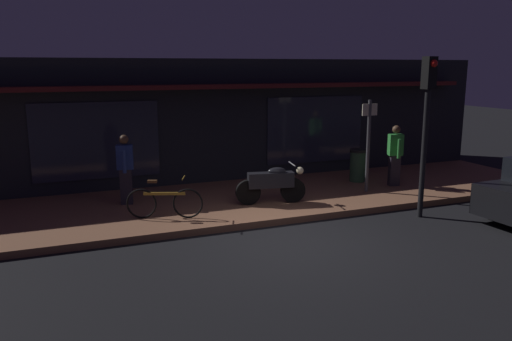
{
  "coord_description": "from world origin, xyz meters",
  "views": [
    {
      "loc": [
        -4.2,
        -8.57,
        3.38
      ],
      "look_at": [
        0.21,
        2.4,
        0.95
      ],
      "focal_mm": 35.52,
      "sensor_mm": 36.0,
      "label": 1
    }
  ],
  "objects_px": {
    "bicycle_parked": "(164,202)",
    "traffic_light_pole": "(427,109)",
    "sign_post": "(368,140)",
    "trash_bin": "(358,165)",
    "motorcycle": "(272,183)",
    "person_bystander": "(395,154)",
    "person_photographer": "(125,168)"
  },
  "relations": [
    {
      "from": "traffic_light_pole",
      "to": "person_bystander",
      "type": "bearing_deg",
      "value": 66.96
    },
    {
      "from": "person_bystander",
      "to": "trash_bin",
      "type": "xyz_separation_m",
      "value": [
        -0.64,
        0.83,
        -0.41
      ]
    },
    {
      "from": "sign_post",
      "to": "motorcycle",
      "type": "bearing_deg",
      "value": -176.37
    },
    {
      "from": "bicycle_parked",
      "to": "trash_bin",
      "type": "height_order",
      "value": "trash_bin"
    },
    {
      "from": "person_bystander",
      "to": "traffic_light_pole",
      "type": "distance_m",
      "value": 2.89
    },
    {
      "from": "bicycle_parked",
      "to": "trash_bin",
      "type": "xyz_separation_m",
      "value": [
        5.89,
        1.55,
        0.11
      ]
    },
    {
      "from": "motorcycle",
      "to": "person_bystander",
      "type": "relative_size",
      "value": 1.01
    },
    {
      "from": "bicycle_parked",
      "to": "person_bystander",
      "type": "distance_m",
      "value": 6.59
    },
    {
      "from": "person_photographer",
      "to": "person_bystander",
      "type": "relative_size",
      "value": 1.0
    },
    {
      "from": "sign_post",
      "to": "traffic_light_pole",
      "type": "bearing_deg",
      "value": -87.04
    },
    {
      "from": "person_photographer",
      "to": "trash_bin",
      "type": "distance_m",
      "value": 6.5
    },
    {
      "from": "sign_post",
      "to": "traffic_light_pole",
      "type": "height_order",
      "value": "traffic_light_pole"
    },
    {
      "from": "traffic_light_pole",
      "to": "trash_bin",
      "type": "bearing_deg",
      "value": 83.82
    },
    {
      "from": "motorcycle",
      "to": "person_photographer",
      "type": "xyz_separation_m",
      "value": [
        -3.25,
        1.26,
        0.38
      ]
    },
    {
      "from": "person_photographer",
      "to": "trash_bin",
      "type": "xyz_separation_m",
      "value": [
        6.49,
        0.03,
        -0.41
      ]
    },
    {
      "from": "person_photographer",
      "to": "traffic_light_pole",
      "type": "relative_size",
      "value": 0.46
    },
    {
      "from": "person_bystander",
      "to": "bicycle_parked",
      "type": "bearing_deg",
      "value": -173.73
    },
    {
      "from": "sign_post",
      "to": "trash_bin",
      "type": "xyz_separation_m",
      "value": [
        0.44,
        1.12,
        -0.89
      ]
    },
    {
      "from": "motorcycle",
      "to": "traffic_light_pole",
      "type": "height_order",
      "value": "traffic_light_pole"
    },
    {
      "from": "person_bystander",
      "to": "sign_post",
      "type": "relative_size",
      "value": 0.7
    },
    {
      "from": "bicycle_parked",
      "to": "person_photographer",
      "type": "xyz_separation_m",
      "value": [
        -0.6,
        1.52,
        0.52
      ]
    },
    {
      "from": "sign_post",
      "to": "bicycle_parked",
      "type": "bearing_deg",
      "value": -175.45
    },
    {
      "from": "bicycle_parked",
      "to": "trash_bin",
      "type": "distance_m",
      "value": 6.09
    },
    {
      "from": "sign_post",
      "to": "traffic_light_pole",
      "type": "xyz_separation_m",
      "value": [
        0.1,
        -2.01,
        0.97
      ]
    },
    {
      "from": "person_photographer",
      "to": "sign_post",
      "type": "bearing_deg",
      "value": -10.15
    },
    {
      "from": "person_photographer",
      "to": "traffic_light_pole",
      "type": "distance_m",
      "value": 7.04
    },
    {
      "from": "motorcycle",
      "to": "sign_post",
      "type": "relative_size",
      "value": 0.71
    },
    {
      "from": "person_photographer",
      "to": "bicycle_parked",
      "type": "bearing_deg",
      "value": -68.46
    },
    {
      "from": "trash_bin",
      "to": "traffic_light_pole",
      "type": "relative_size",
      "value": 0.26
    },
    {
      "from": "person_photographer",
      "to": "traffic_light_pole",
      "type": "xyz_separation_m",
      "value": [
        6.15,
        -3.1,
        1.45
      ]
    },
    {
      "from": "bicycle_parked",
      "to": "traffic_light_pole",
      "type": "xyz_separation_m",
      "value": [
        5.55,
        -1.58,
        1.97
      ]
    },
    {
      "from": "motorcycle",
      "to": "traffic_light_pole",
      "type": "bearing_deg",
      "value": -32.34
    }
  ]
}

